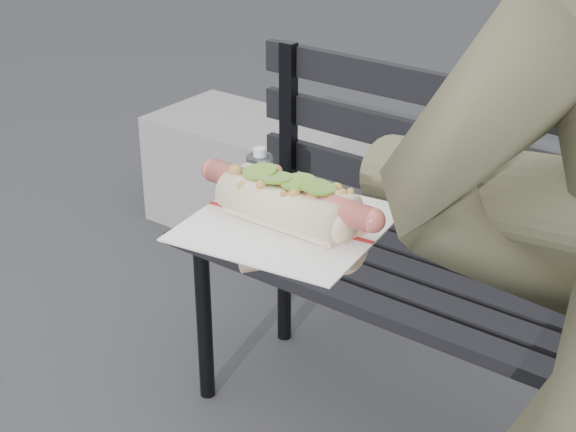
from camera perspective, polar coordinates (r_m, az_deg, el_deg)
park_bench at (r=2.00m, az=13.09°, el=-2.76°), size 1.50×0.44×0.88m
concrete_block at (r=3.04m, az=1.24°, el=1.55°), size 1.20×0.40×0.40m
held_hotdog at (r=0.86m, az=13.28°, el=0.38°), size 0.62×0.32×0.20m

